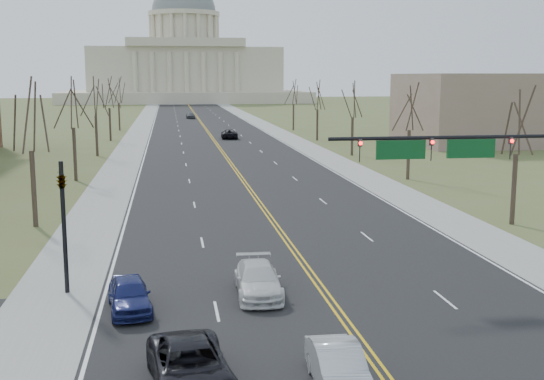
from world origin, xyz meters
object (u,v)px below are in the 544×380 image
object	(u,v)px
signal_mast	(469,159)
car_sb_outer_second	(129,295)
signal_left	(63,212)
car_sb_inner_lead	(339,368)
car_sb_outer_lead	(190,367)
car_sb_inner_second	(258,280)
car_far_sb	(191,115)
car_far_nb	(229,134)

from	to	relation	value
signal_mast	car_sb_outer_second	size ratio (longest dim) A/B	2.95
signal_left	car_sb_inner_lead	distance (m)	15.17
car_sb_outer_lead	car_sb_outer_second	size ratio (longest dim) A/B	1.26
signal_left	car_sb_outer_second	size ratio (longest dim) A/B	1.46
car_sb_inner_second	signal_left	bearing A→B (deg)	171.22
signal_left	car_far_sb	size ratio (longest dim) A/B	1.32
signal_mast	car_far_sb	size ratio (longest dim) A/B	2.67
signal_mast	car_sb_inner_second	bearing A→B (deg)	-171.27
signal_left	car_sb_inner_second	world-z (taller)	signal_left
car_sb_outer_second	signal_left	bearing A→B (deg)	127.95
signal_left	car_far_sb	world-z (taller)	signal_left
car_sb_outer_second	car_sb_inner_second	bearing A→B (deg)	5.67
car_sb_outer_lead	car_sb_inner_second	xyz separation A→B (m)	(3.29, 8.88, -0.03)
signal_left	car_sb_outer_lead	world-z (taller)	signal_left
car_sb_outer_second	signal_mast	bearing A→B (deg)	2.88
car_sb_inner_second	car_far_sb	world-z (taller)	car_far_sb
car_sb_outer_lead	car_sb_inner_second	size ratio (longest dim) A/B	1.08
signal_mast	car_sb_inner_lead	xyz separation A→B (m)	(-9.19, -11.22, -5.06)
car_sb_inner_lead	car_sb_outer_lead	world-z (taller)	car_sb_outer_lead
signal_mast	car_far_nb	xyz separation A→B (m)	(-4.88, 75.53, -5.02)
car_sb_inner_lead	car_sb_outer_lead	size ratio (longest dim) A/B	0.81
signal_left	car_sb_outer_second	bearing A→B (deg)	-44.70
signal_mast	car_sb_outer_second	bearing A→B (deg)	-169.77
signal_mast	car_sb_outer_lead	distance (m)	18.01
signal_mast	signal_left	xyz separation A→B (m)	(-18.95, 0.00, -2.05)
car_sb_inner_lead	car_sb_outer_second	bearing A→B (deg)	130.71
car_sb_outer_lead	car_far_sb	distance (m)	137.51
signal_left	car_sb_inner_lead	xyz separation A→B (m)	(9.76, -11.22, -3.01)
car_sb_inner_second	car_sb_outer_second	xyz separation A→B (m)	(-5.56, -1.29, 0.00)
car_sb_inner_second	car_far_nb	world-z (taller)	car_far_nb
car_far_nb	car_far_sb	world-z (taller)	car_far_sb
car_sb_outer_lead	signal_mast	bearing A→B (deg)	31.16
car_sb_outer_second	car_far_sb	size ratio (longest dim) A/B	0.91
car_sb_outer_lead	car_far_nb	xyz separation A→B (m)	(8.87, 86.02, 0.01)
signal_mast	signal_left	bearing A→B (deg)	180.00
signal_mast	car_far_nb	distance (m)	75.85
signal_left	car_sb_outer_second	xyz separation A→B (m)	(2.92, -2.89, -3.00)
signal_left	car_far_nb	bearing A→B (deg)	79.45
car_far_sb	car_sb_inner_lead	bearing A→B (deg)	-93.86
car_sb_inner_lead	car_far_sb	distance (m)	138.16
signal_mast	signal_left	size ratio (longest dim) A/B	2.02
car_sb_inner_lead	car_sb_outer_second	distance (m)	10.77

